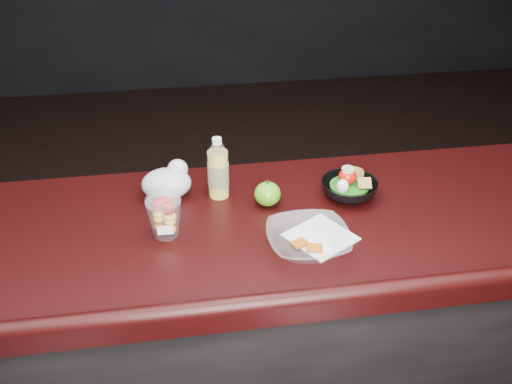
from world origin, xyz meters
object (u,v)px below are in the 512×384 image
at_px(fruit_cup, 164,213).
at_px(takeout_bowl, 308,240).
at_px(green_apple, 268,194).
at_px(snack_bowl, 349,188).
at_px(lemonade_bottle, 218,172).

relative_size(fruit_cup, takeout_bowl, 0.63).
bearing_deg(fruit_cup, green_apple, 19.35).
height_order(snack_bowl, takeout_bowl, snack_bowl).
relative_size(lemonade_bottle, snack_bowl, 0.88).
bearing_deg(takeout_bowl, fruit_cup, 161.72).
distance_m(lemonade_bottle, fruit_cup, 0.25).
distance_m(green_apple, takeout_bowl, 0.24).
height_order(fruit_cup, snack_bowl, fruit_cup).
height_order(lemonade_bottle, green_apple, lemonade_bottle).
relative_size(lemonade_bottle, takeout_bowl, 0.88).
xyz_separation_m(lemonade_bottle, takeout_bowl, (0.21, -0.31, -0.06)).
xyz_separation_m(fruit_cup, takeout_bowl, (0.38, -0.13, -0.05)).
bearing_deg(snack_bowl, fruit_cup, -168.65).
bearing_deg(snack_bowl, takeout_bowl, -127.84).
height_order(fruit_cup, takeout_bowl, fruit_cup).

